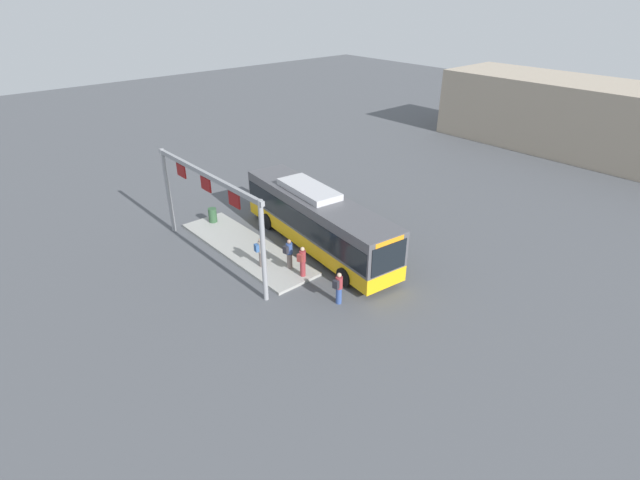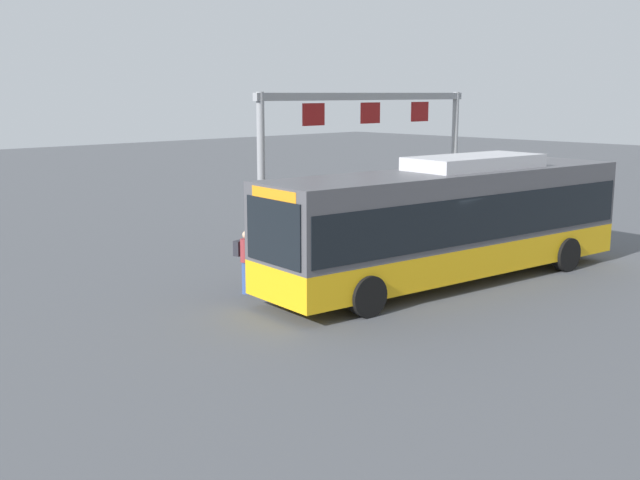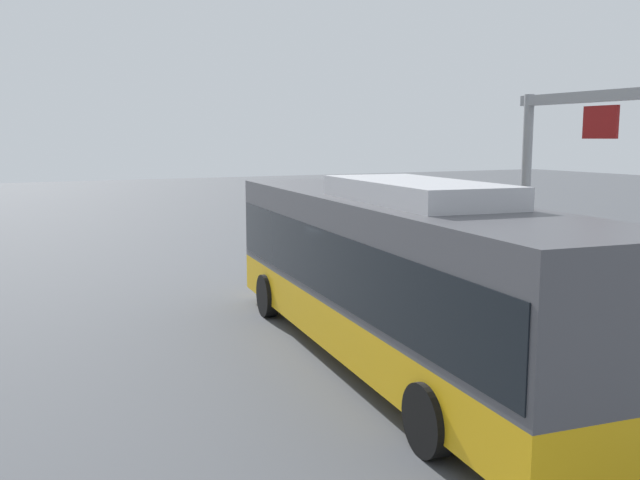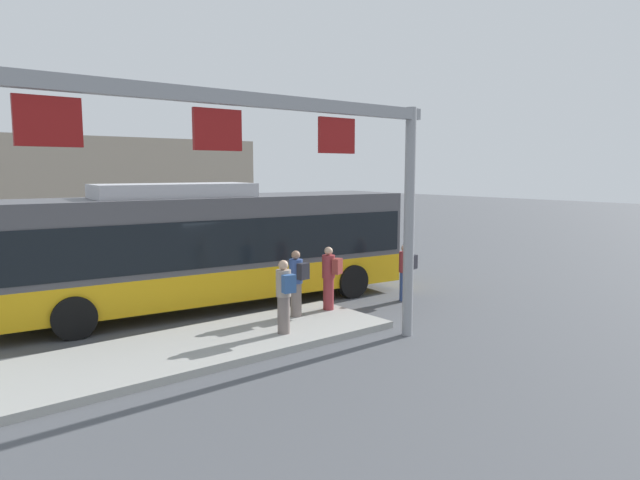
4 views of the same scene
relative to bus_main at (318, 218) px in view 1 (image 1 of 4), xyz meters
The scene contains 10 objects.
ground_plane 1.81m from the bus_main, ahead, with size 120.00×120.00×0.00m, color #4C4F54.
platform_curb 4.48m from the bus_main, 127.04° to the right, with size 10.00×2.80×0.16m, color #9E9E99.
bus_main is the anchor object (origin of this frame).
person_boarding 5.75m from the bus_main, 31.10° to the right, with size 0.41×0.57×1.67m.
person_waiting_near 3.58m from the bus_main, 53.93° to the right, with size 0.48×0.60×1.67m.
person_waiting_mid 3.10m from the bus_main, 71.02° to the right, with size 0.38×0.56×1.67m.
person_waiting_far 3.93m from the bus_main, 91.81° to the right, with size 0.38×0.56×1.67m.
platform_sign_gantry 6.20m from the bus_main, 115.21° to the right, with size 10.06×0.24×5.20m.
station_building 29.42m from the bus_main, 83.25° to the left, with size 27.90×8.00×6.07m, color tan.
trash_bin 7.36m from the bus_main, 155.61° to the right, with size 0.52×0.52×0.90m, color #2D5133.
Camera 1 is at (18.58, -16.10, 13.52)m, focal length 27.26 mm.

